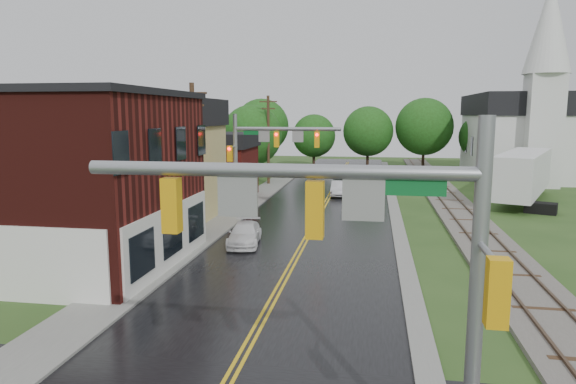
% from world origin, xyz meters
% --- Properties ---
extents(main_road, '(10.00, 90.00, 0.02)m').
position_xyz_m(main_road, '(0.00, 30.00, 0.00)').
color(main_road, black).
rests_on(main_road, ground).
extents(curb_right, '(0.80, 70.00, 0.12)m').
position_xyz_m(curb_right, '(5.40, 35.00, 0.00)').
color(curb_right, gray).
rests_on(curb_right, ground).
extents(sidewalk_left, '(2.40, 50.00, 0.12)m').
position_xyz_m(sidewalk_left, '(-6.20, 25.00, 0.00)').
color(sidewalk_left, gray).
rests_on(sidewalk_left, ground).
extents(brick_building, '(14.30, 10.30, 8.30)m').
position_xyz_m(brick_building, '(-12.48, 15.00, 4.15)').
color(brick_building, '#42110E').
rests_on(brick_building, ground).
extents(yellow_house, '(8.00, 7.00, 6.40)m').
position_xyz_m(yellow_house, '(-11.00, 26.00, 3.20)').
color(yellow_house, tan).
rests_on(yellow_house, ground).
extents(darkred_building, '(7.00, 6.00, 4.40)m').
position_xyz_m(darkred_building, '(-10.00, 35.00, 2.20)').
color(darkred_building, '#3F0F0C').
rests_on(darkred_building, ground).
extents(church, '(10.40, 18.40, 20.00)m').
position_xyz_m(church, '(20.00, 53.74, 5.83)').
color(church, silver).
rests_on(church, ground).
extents(railroad, '(3.20, 80.00, 0.30)m').
position_xyz_m(railroad, '(10.00, 35.00, 0.11)').
color(railroad, '#59544C').
rests_on(railroad, ground).
extents(traffic_signal_near, '(7.34, 0.30, 7.20)m').
position_xyz_m(traffic_signal_near, '(3.47, 2.00, 4.97)').
color(traffic_signal_near, gray).
rests_on(traffic_signal_near, ground).
extents(traffic_signal_far, '(7.34, 0.43, 7.20)m').
position_xyz_m(traffic_signal_far, '(-3.47, 27.00, 4.97)').
color(traffic_signal_far, gray).
rests_on(traffic_signal_far, ground).
extents(utility_pole_b, '(1.80, 0.28, 9.00)m').
position_xyz_m(utility_pole_b, '(-6.80, 22.00, 4.72)').
color(utility_pole_b, '#382616').
rests_on(utility_pole_b, ground).
extents(utility_pole_c, '(1.80, 0.28, 9.00)m').
position_xyz_m(utility_pole_c, '(-6.80, 44.00, 4.72)').
color(utility_pole_c, '#382616').
rests_on(utility_pole_c, ground).
extents(tree_left_b, '(7.60, 7.60, 9.69)m').
position_xyz_m(tree_left_b, '(-17.85, 31.90, 5.72)').
color(tree_left_b, black).
rests_on(tree_left_b, ground).
extents(tree_left_c, '(6.00, 6.00, 7.65)m').
position_xyz_m(tree_left_c, '(-13.85, 39.90, 4.51)').
color(tree_left_c, black).
rests_on(tree_left_c, ground).
extents(tree_left_e, '(6.40, 6.40, 8.16)m').
position_xyz_m(tree_left_e, '(-8.85, 45.90, 4.81)').
color(tree_left_e, black).
rests_on(tree_left_e, ground).
extents(suv_dark, '(2.75, 5.35, 1.44)m').
position_xyz_m(suv_dark, '(1.09, 43.14, 0.72)').
color(suv_dark, black).
rests_on(suv_dark, ground).
extents(sedan_silver, '(1.46, 3.94, 1.29)m').
position_xyz_m(sedan_silver, '(0.83, 37.88, 0.64)').
color(sedan_silver, silver).
rests_on(sedan_silver, ground).
extents(pickup_white, '(2.18, 4.26, 1.18)m').
position_xyz_m(pickup_white, '(-3.20, 19.89, 0.59)').
color(pickup_white, white).
rests_on(pickup_white, ground).
extents(semi_trailer, '(7.68, 13.35, 4.11)m').
position_xyz_m(semi_trailer, '(15.90, 37.17, 2.42)').
color(semi_trailer, black).
rests_on(semi_trailer, ground).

